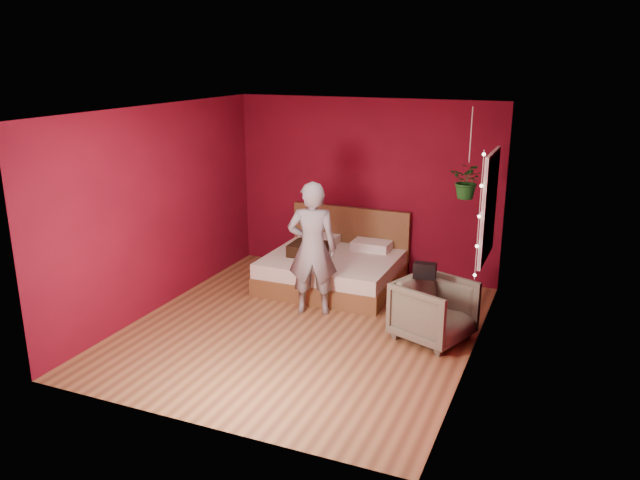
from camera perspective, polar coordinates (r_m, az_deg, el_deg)
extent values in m
plane|color=#9A673D|center=(7.64, -1.58, -8.02)|extent=(4.50, 4.50, 0.00)
cube|color=maroon|center=(9.24, 4.17, 4.81)|extent=(4.00, 0.02, 2.60)
cube|color=maroon|center=(5.33, -11.81, -4.47)|extent=(4.00, 0.02, 2.60)
cube|color=maroon|center=(8.21, -14.55, 2.82)|extent=(0.02, 4.50, 2.60)
cube|color=maroon|center=(6.65, 14.31, -0.37)|extent=(0.02, 4.50, 2.60)
cube|color=silver|center=(6.97, -1.75, 11.89)|extent=(4.00, 4.50, 0.02)
cube|color=white|center=(7.47, 15.21, 2.99)|extent=(0.04, 0.97, 1.27)
cube|color=black|center=(7.47, 15.10, 3.01)|extent=(0.02, 0.85, 1.15)
cube|color=white|center=(7.47, 15.06, 3.01)|extent=(0.03, 0.05, 1.15)
cube|color=white|center=(7.47, 15.06, 3.01)|extent=(0.03, 0.85, 0.05)
cylinder|color=silver|center=(6.97, 14.35, 2.10)|extent=(0.01, 0.01, 1.45)
sphere|color=#FFF2CC|center=(7.16, 13.96, -3.14)|extent=(0.04, 0.04, 0.04)
sphere|color=#FFF2CC|center=(7.05, 14.15, -0.55)|extent=(0.04, 0.04, 0.04)
sphere|color=#FFF2CC|center=(6.97, 14.35, 2.10)|extent=(0.04, 0.04, 0.04)
sphere|color=#FFF2CC|center=(6.89, 14.55, 4.82)|extent=(0.04, 0.04, 0.04)
sphere|color=#FFF2CC|center=(6.83, 14.75, 7.58)|extent=(0.04, 0.04, 0.04)
cube|color=brown|center=(8.88, 1.09, -3.53)|extent=(1.82, 1.55, 0.26)
cube|color=beige|center=(8.80, 1.10, -2.14)|extent=(1.79, 1.52, 0.20)
cube|color=brown|center=(9.41, 2.78, 0.04)|extent=(1.82, 0.07, 1.00)
cube|color=silver|center=(9.36, -0.04, 0.07)|extent=(0.55, 0.35, 0.13)
cube|color=silver|center=(9.08, 4.73, -0.50)|extent=(0.55, 0.35, 0.13)
imported|color=gray|center=(7.80, -0.70, -0.78)|extent=(0.72, 0.58, 1.71)
imported|color=#676652|center=(7.32, 10.37, -6.36)|extent=(1.01, 1.00, 0.72)
cube|color=black|center=(7.24, 9.56, -2.77)|extent=(0.26, 0.14, 0.18)
cube|color=black|center=(8.82, -1.13, -0.83)|extent=(0.48, 0.48, 0.17)
cylinder|color=silver|center=(7.68, 13.64, 9.32)|extent=(0.01, 0.01, 0.66)
imported|color=#184F16|center=(7.76, 13.36, 5.29)|extent=(0.47, 0.43, 0.44)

